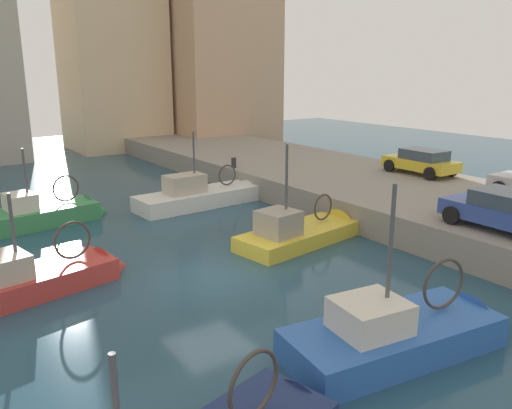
{
  "coord_description": "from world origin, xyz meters",
  "views": [
    {
      "loc": [
        -7.6,
        -13.62,
        6.44
      ],
      "look_at": [
        3.8,
        2.77,
        1.2
      ],
      "focal_mm": 36.33,
      "sensor_mm": 36.0,
      "label": 1
    }
  ],
  "objects_px": {
    "fishing_boat_yellow": "(305,238)",
    "fishing_boat_green": "(46,221)",
    "parked_car_blue": "(505,210)",
    "parked_car_yellow": "(421,161)",
    "fishing_boat_white": "(205,202)",
    "fishing_boat_red": "(47,285)",
    "mooring_bollard_mid": "(234,163)",
    "fishing_boat_blue": "(405,344)"
  },
  "relations": [
    {
      "from": "parked_car_yellow",
      "to": "mooring_bollard_mid",
      "type": "bearing_deg",
      "value": 134.72
    },
    {
      "from": "fishing_boat_red",
      "to": "fishing_boat_yellow",
      "type": "relative_size",
      "value": 0.94
    },
    {
      "from": "fishing_boat_green",
      "to": "parked_car_blue",
      "type": "distance_m",
      "value": 18.06
    },
    {
      "from": "fishing_boat_yellow",
      "to": "fishing_boat_green",
      "type": "bearing_deg",
      "value": 133.03
    },
    {
      "from": "fishing_boat_blue",
      "to": "fishing_boat_green",
      "type": "bearing_deg",
      "value": 105.75
    },
    {
      "from": "parked_car_yellow",
      "to": "parked_car_blue",
      "type": "bearing_deg",
      "value": -125.68
    },
    {
      "from": "fishing_boat_yellow",
      "to": "fishing_boat_green",
      "type": "relative_size",
      "value": 1.03
    },
    {
      "from": "fishing_boat_yellow",
      "to": "parked_car_yellow",
      "type": "relative_size",
      "value": 1.58
    },
    {
      "from": "fishing_boat_white",
      "to": "fishing_boat_green",
      "type": "bearing_deg",
      "value": 171.34
    },
    {
      "from": "fishing_boat_blue",
      "to": "mooring_bollard_mid",
      "type": "bearing_deg",
      "value": 70.85
    },
    {
      "from": "fishing_boat_white",
      "to": "fishing_boat_red",
      "type": "bearing_deg",
      "value": -145.57
    },
    {
      "from": "parked_car_blue",
      "to": "parked_car_yellow",
      "type": "distance_m",
      "value": 9.51
    },
    {
      "from": "fishing_boat_green",
      "to": "parked_car_blue",
      "type": "bearing_deg",
      "value": -50.01
    },
    {
      "from": "fishing_boat_blue",
      "to": "fishing_boat_green",
      "type": "distance_m",
      "value": 16.26
    },
    {
      "from": "fishing_boat_green",
      "to": "parked_car_blue",
      "type": "xyz_separation_m",
      "value": [
        11.55,
        -13.77,
        1.79
      ]
    },
    {
      "from": "parked_car_blue",
      "to": "parked_car_yellow",
      "type": "height_order",
      "value": "parked_car_blue"
    },
    {
      "from": "fishing_boat_red",
      "to": "parked_car_yellow",
      "type": "relative_size",
      "value": 1.48
    },
    {
      "from": "mooring_bollard_mid",
      "to": "fishing_boat_green",
      "type": "bearing_deg",
      "value": -174.69
    },
    {
      "from": "fishing_boat_blue",
      "to": "parked_car_blue",
      "type": "distance_m",
      "value": 7.59
    },
    {
      "from": "fishing_boat_white",
      "to": "fishing_boat_yellow",
      "type": "distance_m",
      "value": 7.09
    },
    {
      "from": "fishing_boat_red",
      "to": "fishing_boat_yellow",
      "type": "xyz_separation_m",
      "value": [
        9.31,
        -1.0,
        0.02
      ]
    },
    {
      "from": "fishing_boat_blue",
      "to": "fishing_boat_green",
      "type": "height_order",
      "value": "fishing_boat_blue"
    },
    {
      "from": "fishing_boat_red",
      "to": "parked_car_yellow",
      "type": "height_order",
      "value": "fishing_boat_red"
    },
    {
      "from": "parked_car_yellow",
      "to": "mooring_bollard_mid",
      "type": "xyz_separation_m",
      "value": [
        -6.92,
        6.99,
        -0.39
      ]
    },
    {
      "from": "fishing_boat_yellow",
      "to": "parked_car_yellow",
      "type": "xyz_separation_m",
      "value": [
        9.48,
        2.12,
        1.74
      ]
    },
    {
      "from": "parked_car_blue",
      "to": "fishing_boat_white",
      "type": "bearing_deg",
      "value": 109.08
    },
    {
      "from": "fishing_boat_red",
      "to": "mooring_bollard_mid",
      "type": "bearing_deg",
      "value": 34.34
    },
    {
      "from": "fishing_boat_green",
      "to": "parked_car_yellow",
      "type": "distance_m",
      "value": 18.22
    },
    {
      "from": "fishing_boat_yellow",
      "to": "parked_car_blue",
      "type": "distance_m",
      "value": 7.07
    },
    {
      "from": "fishing_boat_yellow",
      "to": "fishing_boat_green",
      "type": "distance_m",
      "value": 11.17
    },
    {
      "from": "fishing_boat_red",
      "to": "mooring_bollard_mid",
      "type": "relative_size",
      "value": 10.35
    },
    {
      "from": "fishing_boat_red",
      "to": "parked_car_yellow",
      "type": "xyz_separation_m",
      "value": [
        18.79,
        1.11,
        1.76
      ]
    },
    {
      "from": "parked_car_blue",
      "to": "mooring_bollard_mid",
      "type": "xyz_separation_m",
      "value": [
        -1.38,
        14.72,
        -0.41
      ]
    },
    {
      "from": "fishing_boat_yellow",
      "to": "fishing_boat_red",
      "type": "bearing_deg",
      "value": 173.84
    },
    {
      "from": "fishing_boat_red",
      "to": "parked_car_blue",
      "type": "relative_size",
      "value": 1.45
    },
    {
      "from": "fishing_boat_blue",
      "to": "fishing_boat_white",
      "type": "bearing_deg",
      "value": 79.3
    },
    {
      "from": "fishing_boat_red",
      "to": "parked_car_yellow",
      "type": "bearing_deg",
      "value": 3.39
    },
    {
      "from": "fishing_boat_green",
      "to": "mooring_bollard_mid",
      "type": "xyz_separation_m",
      "value": [
        10.17,
        0.94,
        1.38
      ]
    },
    {
      "from": "parked_car_blue",
      "to": "parked_car_yellow",
      "type": "bearing_deg",
      "value": 54.32
    },
    {
      "from": "parked_car_blue",
      "to": "fishing_boat_red",
      "type": "bearing_deg",
      "value": 153.46
    },
    {
      "from": "fishing_boat_red",
      "to": "fishing_boat_blue",
      "type": "distance_m",
      "value": 10.45
    },
    {
      "from": "mooring_bollard_mid",
      "to": "parked_car_yellow",
      "type": "bearing_deg",
      "value": -45.28
    }
  ]
}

